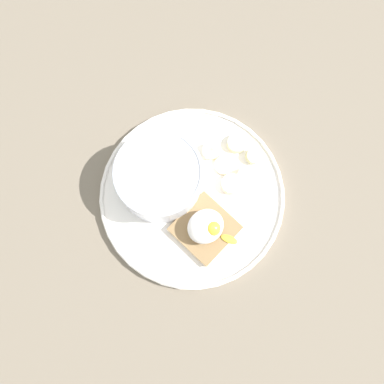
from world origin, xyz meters
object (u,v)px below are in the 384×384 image
(banana_slice_front, at_px, (225,165))
(banana_slice_left, at_px, (245,176))
(banana_slice_inner, at_px, (211,151))
(banana_slice_back, at_px, (237,144))
(poached_egg, at_px, (207,227))
(toast_slice, at_px, (205,229))
(banana_slice_outer, at_px, (232,184))
(banana_slice_right, at_px, (254,156))
(oatmeal_bowl, at_px, (159,177))

(banana_slice_front, height_order, banana_slice_left, banana_slice_front)
(banana_slice_front, distance_m, banana_slice_left, 0.04)
(banana_slice_inner, bearing_deg, banana_slice_left, 104.83)
(banana_slice_back, bearing_deg, poached_egg, 32.05)
(toast_slice, relative_size, banana_slice_front, 2.05)
(toast_slice, relative_size, banana_slice_outer, 2.09)
(banana_slice_right, bearing_deg, banana_slice_front, -20.70)
(poached_egg, relative_size, banana_slice_left, 2.40)
(oatmeal_bowl, xyz_separation_m, banana_slice_inner, (-0.10, 0.01, -0.02))
(toast_slice, xyz_separation_m, banana_slice_outer, (-0.08, -0.03, -0.00))
(banana_slice_back, height_order, banana_slice_inner, banana_slice_inner)
(oatmeal_bowl, bearing_deg, banana_slice_right, 157.83)
(banana_slice_front, relative_size, banana_slice_right, 1.28)
(toast_slice, height_order, banana_slice_outer, same)
(banana_slice_left, distance_m, banana_slice_back, 0.06)
(banana_slice_back, distance_m, banana_slice_outer, 0.07)
(banana_slice_right, relative_size, banana_slice_outer, 0.79)
(banana_slice_inner, bearing_deg, oatmeal_bowl, -5.93)
(poached_egg, xyz_separation_m, banana_slice_back, (-0.13, -0.08, -0.02))
(banana_slice_outer, bearing_deg, oatmeal_bowl, -39.99)
(poached_egg, distance_m, banana_slice_outer, 0.09)
(banana_slice_right, bearing_deg, banana_slice_outer, 13.66)
(banana_slice_inner, bearing_deg, banana_slice_front, 94.43)
(oatmeal_bowl, relative_size, banana_slice_right, 3.71)
(oatmeal_bowl, distance_m, poached_egg, 0.11)
(toast_slice, bearing_deg, poached_egg, 119.94)
(banana_slice_left, relative_size, banana_slice_inner, 0.96)
(banana_slice_front, relative_size, banana_slice_inner, 1.41)
(poached_egg, height_order, banana_slice_front, poached_egg)
(banana_slice_left, height_order, banana_slice_back, same)
(banana_slice_front, relative_size, banana_slice_back, 1.15)
(oatmeal_bowl, height_order, banana_slice_inner, oatmeal_bowl)
(banana_slice_back, relative_size, banana_slice_inner, 1.22)
(oatmeal_bowl, xyz_separation_m, banana_slice_front, (-0.10, 0.04, -0.03))
(banana_slice_right, height_order, banana_slice_outer, banana_slice_right)
(oatmeal_bowl, height_order, banana_slice_outer, oatmeal_bowl)
(banana_slice_front, bearing_deg, poached_egg, 35.44)
(oatmeal_bowl, bearing_deg, banana_slice_front, 157.15)
(toast_slice, height_order, banana_slice_left, same)
(banana_slice_back, bearing_deg, banana_slice_outer, 43.78)
(poached_egg, height_order, banana_slice_outer, poached_egg)
(oatmeal_bowl, distance_m, banana_slice_right, 0.16)
(oatmeal_bowl, xyz_separation_m, banana_slice_right, (-0.15, 0.06, -0.03))
(poached_egg, bearing_deg, banana_slice_inner, -132.31)
(toast_slice, bearing_deg, banana_slice_back, -148.61)
(oatmeal_bowl, height_order, toast_slice, oatmeal_bowl)
(toast_slice, xyz_separation_m, poached_egg, (-0.00, 0.00, 0.02))
(banana_slice_front, bearing_deg, banana_slice_left, 113.60)
(oatmeal_bowl, relative_size, banana_slice_inner, 4.06)
(oatmeal_bowl, height_order, poached_egg, oatmeal_bowl)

